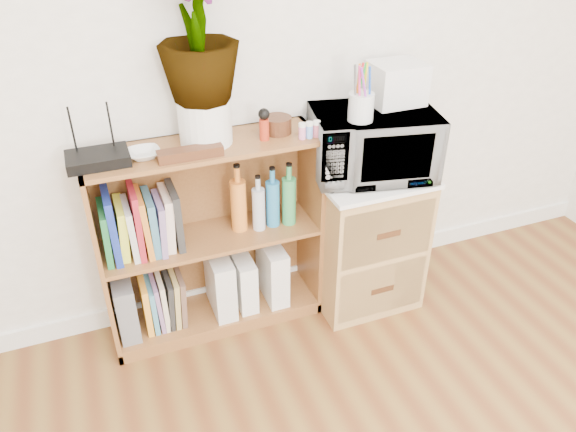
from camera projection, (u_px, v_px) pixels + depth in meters
skirting_board at (274, 278)px, 3.01m from camera, size 4.00×0.02×0.10m
bookshelf at (211, 240)px, 2.56m from camera, size 1.00×0.30×0.95m
wicker_unit at (363, 238)px, 2.80m from camera, size 0.50×0.45×0.70m
microwave at (372, 143)px, 2.52m from camera, size 0.60×0.47×0.30m
pen_cup at (361, 107)px, 2.33m from camera, size 0.11×0.11×0.12m
small_appliance at (396, 83)px, 2.48m from camera, size 0.23×0.19×0.18m
router at (98, 159)px, 2.16m from camera, size 0.24×0.16×0.04m
white_bowl at (144, 154)px, 2.21m from camera, size 0.13×0.13×0.03m
plant_pot at (205, 122)px, 2.29m from camera, size 0.22×0.22×0.18m
potted_plant at (197, 28)px, 2.09m from camera, size 0.31×0.31×0.56m
trinket_box at (190, 153)px, 2.20m from camera, size 0.26×0.06×0.04m
kokeshi_doll at (264, 129)px, 2.33m from camera, size 0.04×0.04×0.09m
wooden_bowl at (277, 125)px, 2.40m from camera, size 0.12×0.12×0.07m
paint_jars at (309, 132)px, 2.36m from camera, size 0.10×0.04×0.05m
file_box at (125, 305)px, 2.57m from camera, size 0.09×0.23×0.29m
magazine_holder_left at (220, 283)px, 2.70m from camera, size 0.10×0.25×0.31m
magazine_holder_mid at (243, 280)px, 2.74m from camera, size 0.09×0.22×0.27m
magazine_holder_right at (272, 271)px, 2.78m from camera, size 0.10×0.24×0.30m
cookbooks at (141, 224)px, 2.39m from camera, size 0.33×0.20×0.31m
liquor_bottles at (262, 197)px, 2.55m from camera, size 0.30×0.07×0.32m
lower_books at (163, 300)px, 2.64m from camera, size 0.20×0.19×0.26m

